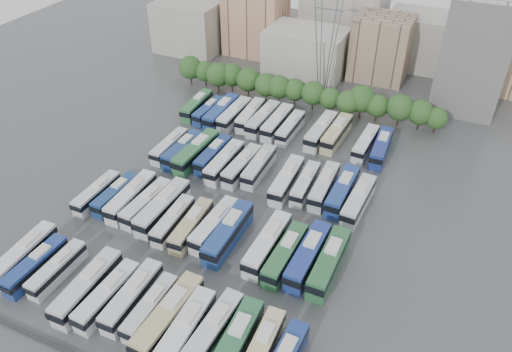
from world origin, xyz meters
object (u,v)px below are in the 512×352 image
at_px(bus_r0_s9, 184,332).
at_px(bus_r2_s12, 342,191).
at_px(bus_r0_s7, 151,308).
at_px(bus_r3_s9, 321,131).
at_px(bus_r2_s5, 224,162).
at_px(bus_r1_s2, 131,197).
at_px(bus_r2_s9, 287,180).
at_px(bus_r3_s0, 197,105).
at_px(apartment_tower, 475,54).
at_px(bus_r1_s8, 228,233).
at_px(bus_r3_s2, 221,112).
at_px(bus_r1_s3, 147,203).
at_px(bus_r1_s6, 191,225).
at_px(bus_r3_s6, 277,122).
at_px(bus_r1_s11, 285,254).
at_px(bus_r0_s5, 108,295).
at_px(bus_r3_s4, 250,115).
at_px(bus_r2_s3, 196,152).
at_px(bus_r2_s13, 358,200).
at_px(bus_r2_s7, 259,166).
at_px(bus_r0_s2, 57,269).
at_px(bus_r1_s0, 97,193).
at_px(bus_r0_s10, 213,331).
at_px(bus_r3_s12, 366,143).
at_px(bus_r3_s1, 209,111).
at_px(bus_r1_s10, 267,244).
at_px(bus_r1_s4, 163,207).
at_px(bus_r3_s7, 290,128).
at_px(bus_r0_s6, 132,296).
at_px(bus_r2_s11, 324,186).
at_px(bus_r0_s1, 36,265).
at_px(bus_r1_s13, 329,262).
at_px(bus_r2_s10, 305,183).
at_px(bus_r1_s1, 116,194).
at_px(bus_r2_s4, 213,155).
at_px(bus_r1_s7, 215,225).
at_px(bus_r2_s1, 170,146).
at_px(bus_r2_s2, 183,149).
at_px(bus_r3_s3, 234,114).
at_px(bus_r3_s13, 381,147).
at_px(bus_r0_s12, 261,349).
at_px(bus_r3_s10, 337,133).
at_px(bus_r1_s12, 308,256).
at_px(bus_r0_s0, 24,254).

distance_m(bus_r0_s9, bus_r2_s12, 38.82).
height_order(bus_r0_s7, bus_r3_s9, bus_r3_s9).
bearing_deg(bus_r2_s5, bus_r1_s2, -120.82).
xyz_separation_m(bus_r2_s9, bus_r3_s0, (-29.52, 18.55, -0.11)).
xyz_separation_m(apartment_tower, bus_r1_s8, (-29.23, -64.11, -10.92)).
bearing_deg(bus_r3_s2, bus_r1_s3, -85.43).
relative_size(bus_r1_s6, bus_r3_s6, 0.94).
xyz_separation_m(bus_r1_s11, bus_r2_s5, (-19.92, 18.36, -0.02)).
height_order(bus_r0_s5, bus_r3_s4, bus_r3_s4).
xyz_separation_m(bus_r2_s3, bus_r2_s13, (33.25, -1.60, -0.14)).
height_order(bus_r2_s7, bus_r2_s13, bus_r2_s13).
xyz_separation_m(bus_r0_s2, bus_r1_s0, (-6.45, 17.13, 0.04)).
xyz_separation_m(bus_r0_s10, bus_r3_s12, (6.63, 53.28, -0.13)).
xyz_separation_m(bus_r0_s9, bus_r2_s12, (10.14, 37.47, -0.04)).
bearing_deg(bus_r3_s1, bus_r1_s3, -77.04).
bearing_deg(bus_r0_s7, bus_r1_s10, 61.36).
xyz_separation_m(apartment_tower, bus_r1_s4, (-42.29, -63.05, -10.91)).
bearing_deg(bus_r0_s7, bus_r3_s9, 83.32).
bearing_deg(bus_r1_s6, bus_r0_s7, -81.37).
bearing_deg(bus_r3_s7, bus_r3_s6, 167.65).
bearing_deg(bus_r1_s11, bus_r1_s2, 177.91).
bearing_deg(bus_r1_s3, bus_r0_s6, -58.05).
bearing_deg(bus_r1_s0, bus_r2_s7, 40.34).
relative_size(bus_r0_s9, bus_r2_s9, 1.04).
xyz_separation_m(bus_r2_s12, bus_r3_s12, (-0.27, 17.61, -0.20)).
bearing_deg(bus_r1_s4, bus_r3_s6, 80.19).
relative_size(bus_r1_s3, bus_r2_s13, 0.94).
bearing_deg(bus_r2_s11, bus_r0_s1, -133.81).
xyz_separation_m(bus_r1_s13, bus_r2_s10, (-10.05, 17.47, -0.32)).
relative_size(bus_r0_s6, bus_r1_s1, 1.12).
relative_size(bus_r3_s6, bus_r3_s7, 1.09).
bearing_deg(bus_r3_s4, bus_r1_s3, -98.03).
relative_size(apartment_tower, bus_r0_s6, 2.12).
xyz_separation_m(bus_r1_s13, bus_r3_s7, (-19.74, 34.90, -0.29)).
relative_size(bus_r1_s13, bus_r2_s4, 1.14).
height_order(bus_r1_s7, bus_r2_s3, bus_r2_s3).
relative_size(bus_r2_s1, bus_r3_s12, 0.95).
distance_m(bus_r1_s8, bus_r2_s2, 26.77).
distance_m(bus_r1_s0, bus_r2_s3, 20.81).
distance_m(bus_r3_s3, bus_r3_s6, 10.12).
distance_m(bus_r0_s1, bus_r3_s13, 66.52).
height_order(bus_r0_s6, bus_r1_s10, bus_r1_s10).
bearing_deg(bus_r3_s7, bus_r0_s2, -107.01).
bearing_deg(bus_r1_s4, bus_r2_s13, 28.66).
relative_size(bus_r2_s2, bus_r3_s6, 0.95).
height_order(bus_r2_s12, bus_r3_s4, bus_r2_s12).
relative_size(bus_r0_s12, bus_r3_s10, 0.90).
relative_size(bus_r2_s10, bus_r2_s11, 0.93).
height_order(bus_r1_s12, bus_r2_s13, bus_r1_s12).
height_order(bus_r0_s0, bus_r1_s8, bus_r1_s8).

